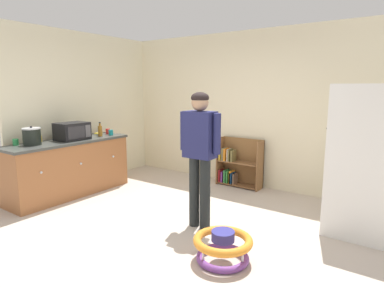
{
  "coord_description": "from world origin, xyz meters",
  "views": [
    {
      "loc": [
        2.41,
        -2.93,
        1.74
      ],
      "look_at": [
        -0.09,
        0.6,
        0.98
      ],
      "focal_mm": 30.38,
      "sensor_mm": 36.0,
      "label": 1
    }
  ],
  "objects": [
    {
      "name": "red_cup",
      "position": [
        -2.23,
        0.97,
        0.95
      ],
      "size": [
        0.08,
        0.08,
        0.09
      ],
      "primitive_type": "cylinder",
      "color": "red",
      "rests_on": "kitchen_counter"
    },
    {
      "name": "standing_person",
      "position": [
        0.25,
        0.29,
        1.02
      ],
      "size": [
        0.57,
        0.22,
        1.69
      ],
      "color": "#202525",
      "rests_on": "ground"
    },
    {
      "name": "bookshelf",
      "position": [
        -0.2,
        2.14,
        0.37
      ],
      "size": [
        0.8,
        0.28,
        0.85
      ],
      "color": "brown",
      "rests_on": "ground"
    },
    {
      "name": "baby_walker",
      "position": [
        0.9,
        -0.26,
        0.16
      ],
      "size": [
        0.6,
        0.6,
        0.32
      ],
      "color": "#763F97",
      "rests_on": "ground"
    },
    {
      "name": "left_side_wall",
      "position": [
        -2.63,
        0.8,
        1.35
      ],
      "size": [
        0.06,
        2.99,
        2.7
      ],
      "primitive_type": "cube",
      "color": "#EBE4C2",
      "rests_on": "ground"
    },
    {
      "name": "refrigerator",
      "position": [
        1.9,
        1.25,
        0.89
      ],
      "size": [
        0.73,
        0.68,
        1.78
      ],
      "color": "white",
      "rests_on": "ground"
    },
    {
      "name": "microwave",
      "position": [
        -2.18,
        0.2,
        1.04
      ],
      "size": [
        0.37,
        0.48,
        0.28
      ],
      "color": "black",
      "rests_on": "kitchen_counter"
    },
    {
      "name": "back_wall",
      "position": [
        0.0,
        2.33,
        1.35
      ],
      "size": [
        5.2,
        0.06,
        2.7
      ],
      "primitive_type": "cube",
      "color": "beige",
      "rests_on": "ground"
    },
    {
      "name": "kitchen_counter",
      "position": [
        -2.2,
        0.11,
        0.45
      ],
      "size": [
        0.65,
        2.01,
        0.9
      ],
      "color": "#9B5F36",
      "rests_on": "ground"
    },
    {
      "name": "crock_pot",
      "position": [
        -2.24,
        -0.44,
        1.03
      ],
      "size": [
        0.26,
        0.26,
        0.28
      ],
      "color": "black",
      "rests_on": "kitchen_counter"
    },
    {
      "name": "teal_cup",
      "position": [
        -2.08,
        0.9,
        0.95
      ],
      "size": [
        0.08,
        0.08,
        0.09
      ],
      "primitive_type": "cylinder",
      "color": "teal",
      "rests_on": "kitchen_counter"
    },
    {
      "name": "amber_bottle",
      "position": [
        -2.12,
        0.7,
        1.0
      ],
      "size": [
        0.07,
        0.07,
        0.25
      ],
      "color": "#9E661E",
      "rests_on": "kitchen_counter"
    },
    {
      "name": "green_cup",
      "position": [
        -2.41,
        -0.6,
        0.95
      ],
      "size": [
        0.08,
        0.08,
        0.09
      ],
      "primitive_type": "cylinder",
      "color": "green",
      "rests_on": "kitchen_counter"
    },
    {
      "name": "banana_bunch",
      "position": [
        -2.27,
        0.8,
        0.93
      ],
      "size": [
        0.15,
        0.16,
        0.04
      ],
      "color": "yellow",
      "rests_on": "kitchen_counter"
    },
    {
      "name": "yellow_cup",
      "position": [
        -2.41,
        -0.24,
        0.95
      ],
      "size": [
        0.08,
        0.08,
        0.09
      ],
      "primitive_type": "cylinder",
      "color": "yellow",
      "rests_on": "kitchen_counter"
    },
    {
      "name": "ground_plane",
      "position": [
        0.0,
        0.0,
        0.0
      ],
      "size": [
        12.0,
        12.0,
        0.0
      ],
      "primitive_type": "plane",
      "color": "beige",
      "rests_on": "ground"
    }
  ]
}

